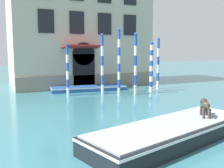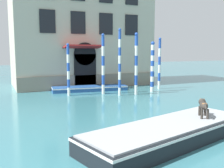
{
  "view_description": "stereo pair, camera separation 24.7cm",
  "coord_description": "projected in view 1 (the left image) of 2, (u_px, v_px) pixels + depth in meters",
  "views": [
    {
      "loc": [
        -9.35,
        0.11,
        3.19
      ],
      "look_at": [
        -2.73,
        13.94,
        1.2
      ],
      "focal_mm": 42.0,
      "sensor_mm": 36.0,
      "label": 1
    },
    {
      "loc": [
        -9.12,
        0.0,
        3.19
      ],
      "look_at": [
        -2.73,
        13.94,
        1.2
      ],
      "focal_mm": 42.0,
      "sensor_mm": 36.0,
      "label": 2
    }
  ],
  "objects": [
    {
      "name": "mooring_pole_2",
      "position": [
        151.0,
        67.0,
        19.95
      ],
      "size": [
        0.28,
        0.28,
        3.84
      ],
      "color": "white",
      "rests_on": "ground_plane"
    },
    {
      "name": "mooring_pole_5",
      "position": [
        102.0,
        64.0,
        18.85
      ],
      "size": [
        0.22,
        0.22,
        4.37
      ],
      "color": "white",
      "rests_on": "ground_plane"
    },
    {
      "name": "palazzo_left",
      "position": [
        79.0,
        11.0,
        23.97
      ],
      "size": [
        12.18,
        7.4,
        13.47
      ],
      "color": "#BCB29E",
      "rests_on": "ground_plane"
    },
    {
      "name": "boat_foreground",
      "position": [
        172.0,
        132.0,
        9.19
      ],
      "size": [
        7.13,
        3.71,
        0.65
      ],
      "rotation": [
        0.0,
        0.0,
        0.24
      ],
      "color": "black",
      "rests_on": "ground_plane"
    },
    {
      "name": "mooring_pole_0",
      "position": [
        68.0,
        70.0,
        18.19
      ],
      "size": [
        0.2,
        0.2,
        3.66
      ],
      "color": "white",
      "rests_on": "ground_plane"
    },
    {
      "name": "boat_moored_near_palazzo",
      "position": [
        89.0,
        88.0,
        20.68
      ],
      "size": [
        6.02,
        2.24,
        0.36
      ],
      "rotation": [
        0.0,
        0.0,
        -0.13
      ],
      "color": "#234C8C",
      "rests_on": "ground_plane"
    },
    {
      "name": "mooring_pole_1",
      "position": [
        119.0,
        62.0,
        18.26
      ],
      "size": [
        0.2,
        0.2,
        4.68
      ],
      "color": "white",
      "rests_on": "ground_plane"
    },
    {
      "name": "mooring_pole_3",
      "position": [
        135.0,
        64.0,
        18.67
      ],
      "size": [
        0.24,
        0.24,
        4.42
      ],
      "color": "white",
      "rests_on": "ground_plane"
    },
    {
      "name": "dog_on_deck",
      "position": [
        205.0,
        105.0,
        10.04
      ],
      "size": [
        0.66,
        0.88,
        0.67
      ],
      "rotation": [
        0.0,
        0.0,
        0.98
      ],
      "color": "#332D28",
      "rests_on": "boat_foreground"
    },
    {
      "name": "mooring_pole_4",
      "position": [
        158.0,
        63.0,
        21.43
      ],
      "size": [
        0.21,
        0.21,
        4.2
      ],
      "color": "white",
      "rests_on": "ground_plane"
    }
  ]
}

